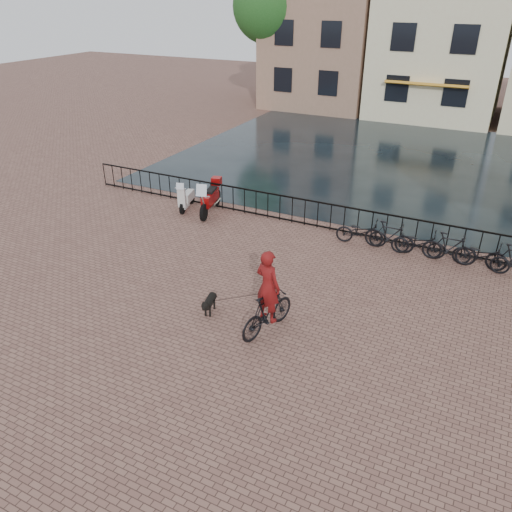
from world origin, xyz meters
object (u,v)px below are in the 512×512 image
at_px(cyclist, 268,297).
at_px(motorcycle, 210,194).
at_px(dog, 210,303).
at_px(scooter, 186,193).

relative_size(cyclist, motorcycle, 1.24).
relative_size(cyclist, dog, 3.07).
bearing_deg(motorcycle, cyclist, -61.28).
xyz_separation_m(dog, scooter, (-4.60, 5.84, 0.37)).
height_order(motorcycle, scooter, motorcycle).
relative_size(cyclist, scooter, 1.83).
bearing_deg(cyclist, scooter, -27.40).
bearing_deg(scooter, motorcycle, -10.27).
distance_m(cyclist, scooter, 8.67).
distance_m(dog, scooter, 7.44).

